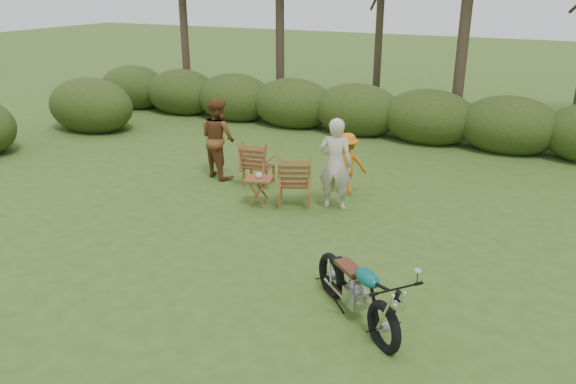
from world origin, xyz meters
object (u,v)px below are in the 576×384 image
at_px(motorcycle, 355,317).
at_px(child, 345,193).
at_px(adult_b, 220,176).
at_px(side_table, 259,192).
at_px(lawn_chair_left, 259,184).
at_px(lawn_chair_right, 295,204).
at_px(adult_a, 334,208).
at_px(cup, 259,176).

bearing_deg(motorcycle, child, 152.89).
distance_m(motorcycle, adult_b, 6.03).
bearing_deg(child, side_table, 21.13).
distance_m(motorcycle, side_table, 4.10).
bearing_deg(child, lawn_chair_left, -16.50).
relative_size(motorcycle, adult_b, 1.07).
relative_size(lawn_chair_right, adult_a, 0.58).
xyz_separation_m(motorcycle, lawn_chair_right, (-2.37, 3.17, 0.00)).
bearing_deg(adult_a, lawn_chair_left, -22.81).
xyz_separation_m(adult_a, adult_b, (-2.96, 0.61, 0.00)).
relative_size(lawn_chair_left, adult_a, 0.54).
bearing_deg(adult_b, side_table, 167.40).
xyz_separation_m(lawn_chair_left, side_table, (0.58, -1.04, 0.27)).
bearing_deg(lawn_chair_left, child, -179.01).
xyz_separation_m(motorcycle, adult_a, (-1.61, 3.32, 0.00)).
distance_m(lawn_chair_left, child, 1.87).
bearing_deg(lawn_chair_right, child, -148.20).
bearing_deg(motorcycle, adult_b, 179.97).
relative_size(side_table, child, 0.44).
bearing_deg(adult_b, motorcycle, 161.23).
bearing_deg(motorcycle, lawn_chair_right, 167.46).
bearing_deg(adult_b, lawn_chair_right, -177.22).
distance_m(adult_a, adult_b, 3.02).
xyz_separation_m(cup, adult_a, (1.35, 0.49, -0.60)).
xyz_separation_m(cup, adult_b, (-1.61, 1.09, -0.60)).
height_order(lawn_chair_right, cup, cup).
bearing_deg(side_table, cup, 74.63).
height_order(lawn_chair_left, side_table, side_table).
relative_size(motorcycle, child, 1.48).
xyz_separation_m(side_table, adult_b, (-1.60, 1.10, -0.27)).
bearing_deg(motorcycle, side_table, 177.03).
distance_m(side_table, child, 1.86).
relative_size(lawn_chair_left, side_table, 1.72).
xyz_separation_m(motorcycle, adult_b, (-4.57, 3.93, 0.00)).
xyz_separation_m(motorcycle, side_table, (-2.96, 2.83, 0.27)).
distance_m(motorcycle, lawn_chair_right, 3.95).
bearing_deg(lawn_chair_left, adult_a, 156.30).
height_order(side_table, adult_b, adult_b).
bearing_deg(adult_b, lawn_chair_left, -161.39).
distance_m(side_table, adult_a, 1.47).
bearing_deg(adult_a, lawn_chair_right, 4.85).
relative_size(motorcycle, lawn_chair_right, 1.83).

